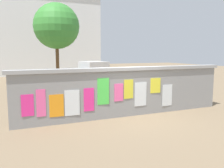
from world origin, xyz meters
TOP-DOWN VIEW (x-y plane):
  - ground at (0.00, 8.00)m, footprint 60.00×60.00m
  - poster_wall at (-0.01, -0.00)m, footprint 8.40×0.42m
  - auto_rickshaw_truck at (-0.65, 4.62)m, footprint 3.77×1.98m
  - motorcycle at (0.95, 1.79)m, footprint 1.90×0.56m
  - bicycle_near at (2.83, 2.41)m, footprint 1.71×0.44m
  - bicycle_far at (3.48, 5.49)m, footprint 1.68×0.54m
  - person_walking at (-0.72, 1.47)m, footprint 0.35×0.35m
  - tree_roadside at (-0.57, 10.30)m, footprint 3.34×3.34m
  - building_background at (-0.12, 19.93)m, footprint 11.63×5.69m

SIDE VIEW (x-z plane):
  - ground at x=0.00m, z-range 0.00..0.00m
  - bicycle_near at x=2.83m, z-range -0.11..0.84m
  - bicycle_far at x=3.48m, z-range -0.11..0.84m
  - motorcycle at x=0.95m, z-range 0.03..0.90m
  - auto_rickshaw_truck at x=-0.65m, z-range -0.02..1.83m
  - poster_wall at x=-0.01m, z-range 0.02..1.84m
  - person_walking at x=-0.72m, z-range 0.18..1.80m
  - tree_roadside at x=-0.57m, z-range 1.28..7.20m
  - building_background at x=-0.12m, z-range 0.02..8.62m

